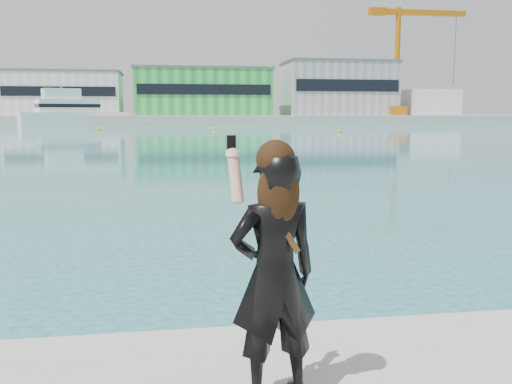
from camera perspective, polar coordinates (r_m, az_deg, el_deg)
far_quay at (r=133.61m, az=-8.89°, el=7.17°), size 320.00×40.00×2.00m
warehouse_white at (r=133.30m, az=-18.56°, el=9.33°), size 24.48×15.35×9.50m
warehouse_green at (r=131.96m, az=-5.41°, el=9.94°), size 30.60×16.36×10.50m
warehouse_grey_right at (r=137.94m, az=8.18°, el=10.22°), size 25.50×15.35×12.50m
ancillary_shed at (r=144.12m, az=16.87°, el=8.57°), size 12.00×10.00×6.00m
dock_crane at (r=137.37m, az=14.41°, el=12.91°), size 23.00×4.00×24.00m
flagpole_right at (r=126.78m, az=1.27°, el=9.73°), size 1.28×0.16×8.00m
motor_yacht at (r=116.62m, az=-18.03°, el=7.58°), size 20.73×12.44×9.37m
buoy_near at (r=86.58m, az=-4.18°, el=6.21°), size 0.50×0.50×0.50m
buoy_far at (r=87.91m, az=-15.49°, el=5.97°), size 0.50×0.50×0.50m
buoy_extra at (r=76.40m, az=8.35°, el=5.92°), size 0.50×0.50×0.50m
woman at (r=3.58m, az=1.82°, el=-7.58°), size 0.62×0.46×1.65m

